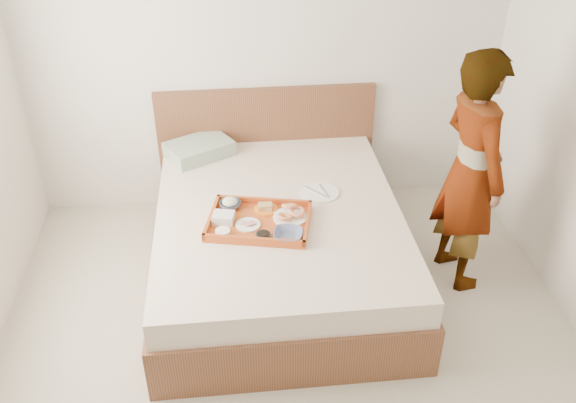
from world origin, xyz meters
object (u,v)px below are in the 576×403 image
Objects in this scene: bed at (279,242)px; person at (471,172)px; tray at (259,221)px; dinner_plate at (320,192)px.

person is at bearing -5.36° from bed.
dinner_plate is at bearing 49.35° from tray.
dinner_plate is at bearing 61.84° from person.
tray reaches higher than bed.
person reaches higher than dinner_plate.
tray is 0.53m from dinner_plate.
dinner_plate is 0.16× the size of person.
person is at bearing -16.92° from dinner_plate.
person reaches higher than bed.
dinner_plate is (0.29, 0.16, 0.27)m from bed.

